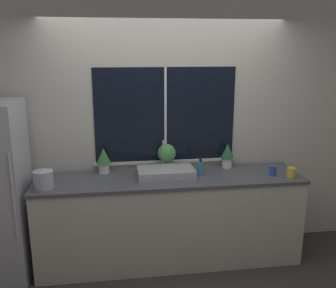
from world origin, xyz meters
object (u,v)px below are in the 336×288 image
(potted_plant_right, at_px, (227,154))
(soap_bottle, at_px, (200,168))
(potted_plant_left, at_px, (104,159))
(mug_white, at_px, (43,177))
(mug_blue, at_px, (273,170))
(mug_yellow, at_px, (291,173))
(sink, at_px, (166,173))
(kettle, at_px, (43,179))
(potted_plant_center, at_px, (167,155))

(potted_plant_right, distance_m, soap_bottle, 0.41)
(potted_plant_left, bearing_deg, mug_white, -159.99)
(mug_blue, xyz_separation_m, mug_yellow, (0.16, -0.09, -0.00))
(potted_plant_right, height_order, mug_yellow, potted_plant_right)
(mug_white, distance_m, mug_yellow, 2.48)
(potted_plant_left, distance_m, mug_blue, 1.76)
(sink, distance_m, potted_plant_right, 0.75)
(mug_blue, distance_m, mug_yellow, 0.18)
(sink, height_order, mug_blue, sink)
(soap_bottle, bearing_deg, potted_plant_left, 168.42)
(soap_bottle, distance_m, mug_white, 1.58)
(soap_bottle, bearing_deg, mug_white, -179.62)
(potted_plant_right, distance_m, kettle, 1.92)
(potted_plant_center, xyz_separation_m, mug_blue, (1.06, -0.32, -0.12))
(mug_yellow, distance_m, kettle, 2.43)
(mug_blue, xyz_separation_m, mug_white, (-2.31, 0.10, 0.00))
(sink, xyz_separation_m, potted_plant_left, (-0.63, 0.22, 0.10))
(potted_plant_left, xyz_separation_m, mug_yellow, (1.89, -0.41, -0.10))
(potted_plant_center, bearing_deg, mug_white, -170.33)
(potted_plant_left, distance_m, mug_yellow, 1.93)
(potted_plant_right, xyz_separation_m, kettle, (-1.88, -0.38, -0.05))
(sink, bearing_deg, kettle, -172.28)
(potted_plant_center, height_order, mug_white, potted_plant_center)
(kettle, bearing_deg, potted_plant_center, 17.37)
(potted_plant_left, height_order, soap_bottle, potted_plant_left)
(potted_plant_center, distance_m, soap_bottle, 0.39)
(sink, distance_m, kettle, 1.19)
(potted_plant_center, bearing_deg, kettle, -162.63)
(potted_plant_left, height_order, potted_plant_right, potted_plant_left)
(sink, relative_size, potted_plant_center, 2.00)
(soap_bottle, bearing_deg, potted_plant_right, 30.33)
(potted_plant_center, bearing_deg, soap_bottle, -32.14)
(potted_plant_right, relative_size, mug_white, 2.59)
(sink, xyz_separation_m, potted_plant_right, (0.71, 0.22, 0.10))
(kettle, bearing_deg, mug_yellow, -0.64)
(sink, distance_m, mug_yellow, 1.27)
(sink, xyz_separation_m, kettle, (-1.17, -0.16, 0.05))
(potted_plant_center, xyz_separation_m, kettle, (-1.21, -0.38, -0.08))
(sink, bearing_deg, mug_white, 179.66)
(potted_plant_left, distance_m, mug_white, 0.63)
(mug_yellow, bearing_deg, sink, 171.58)
(potted_plant_right, xyz_separation_m, soap_bottle, (-0.35, -0.20, -0.07))
(mug_white, distance_m, kettle, 0.18)
(mug_yellow, bearing_deg, potted_plant_right, 143.45)
(sink, height_order, mug_yellow, sink)
(potted_plant_left, relative_size, soap_bottle, 1.53)
(sink, xyz_separation_m, mug_blue, (1.10, -0.10, 0.00))
(soap_bottle, distance_m, mug_blue, 0.75)
(mug_blue, relative_size, mug_white, 0.97)
(potted_plant_left, bearing_deg, kettle, -145.22)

